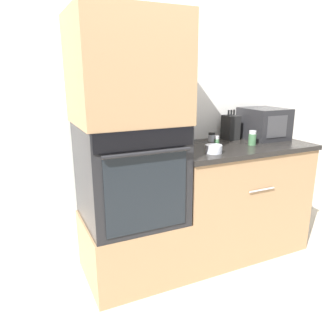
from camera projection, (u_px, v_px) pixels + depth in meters
The scene contains 12 objects.
ground_plane at pixel (193, 284), 2.28m from camera, with size 12.00×12.00×0.00m, color beige.
wall_back at pixel (155, 95), 2.48m from camera, with size 8.00×0.05×2.50m.
oven_cabinet_base at pixel (133, 246), 2.34m from camera, with size 0.66×0.60×0.44m.
wall_oven at pixel (130, 172), 2.19m from camera, with size 0.63×0.64×0.66m.
oven_cabinet_upper at pixel (127, 69), 2.01m from camera, with size 0.66×0.60×0.66m.
counter_unit at pixel (234, 198), 2.65m from camera, with size 1.12×0.63×0.89m.
microwave at pixel (264, 123), 2.71m from camera, with size 0.32×0.35×0.25m.
knife_block at pixel (231, 127), 2.68m from camera, with size 0.11×0.13×0.24m.
bowl at pixel (214, 149), 2.24m from camera, with size 0.12×0.12×0.06m.
condiment_jar_near at pixel (217, 143), 2.32m from camera, with size 0.04×0.04×0.10m.
condiment_jar_mid at pixel (252, 138), 2.48m from camera, with size 0.06×0.06×0.11m.
condiment_jar_far at pixel (212, 137), 2.63m from camera, with size 0.06×0.06×0.07m.
Camera 1 is at (-1.01, -1.70, 1.41)m, focal length 35.00 mm.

